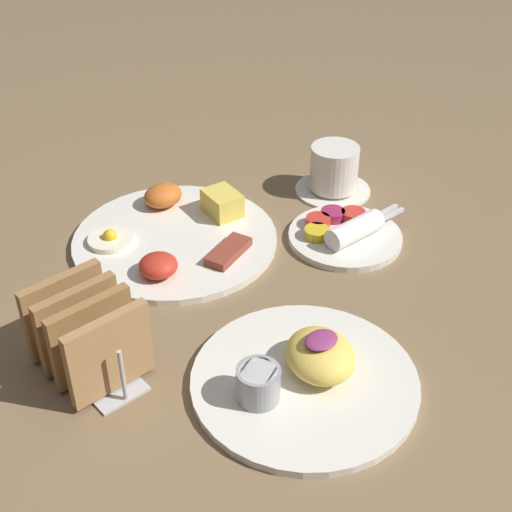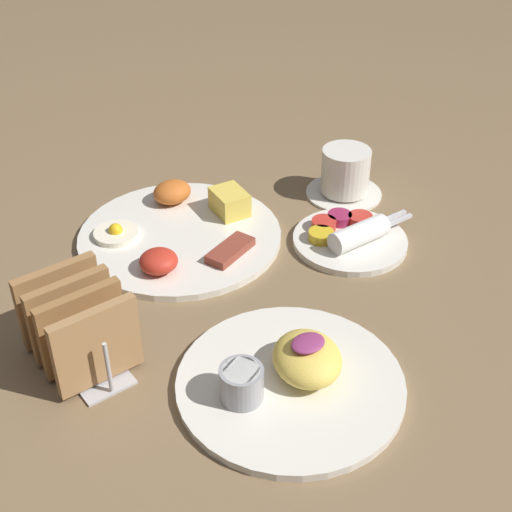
{
  "view_description": "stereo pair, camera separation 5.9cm",
  "coord_description": "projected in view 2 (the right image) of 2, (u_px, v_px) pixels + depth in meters",
  "views": [
    {
      "loc": [
        -0.46,
        -0.56,
        0.58
      ],
      "look_at": [
        0.05,
        0.02,
        0.03
      ],
      "focal_mm": 50.0,
      "sensor_mm": 36.0,
      "label": 1
    },
    {
      "loc": [
        -0.41,
        -0.59,
        0.58
      ],
      "look_at": [
        0.05,
        0.02,
        0.03
      ],
      "focal_mm": 50.0,
      "sensor_mm": 36.0,
      "label": 2
    }
  ],
  "objects": [
    {
      "name": "ground_plane",
      "position": [
        237.0,
        295.0,
        0.93
      ],
      "size": [
        3.0,
        3.0,
        0.0
      ],
      "primitive_type": "plane",
      "color": "brown"
    },
    {
      "name": "plate_breakfast",
      "position": [
        181.0,
        231.0,
        1.03
      ],
      "size": [
        0.29,
        0.29,
        0.05
      ],
      "color": "silver",
      "rests_on": "ground_plane"
    },
    {
      "name": "plate_condiments",
      "position": [
        349.0,
        236.0,
        1.02
      ],
      "size": [
        0.18,
        0.16,
        0.04
      ],
      "color": "silver",
      "rests_on": "ground_plane"
    },
    {
      "name": "plate_foreground",
      "position": [
        290.0,
        376.0,
        0.79
      ],
      "size": [
        0.26,
        0.26,
        0.06
      ],
      "color": "silver",
      "rests_on": "ground_plane"
    },
    {
      "name": "toast_rack",
      "position": [
        78.0,
        326.0,
        0.8
      ],
      "size": [
        0.1,
        0.15,
        0.1
      ],
      "color": "#B7B7BC",
      "rests_on": "ground_plane"
    },
    {
      "name": "coffee_cup",
      "position": [
        345.0,
        174.0,
        1.11
      ],
      "size": [
        0.12,
        0.12,
        0.08
      ],
      "color": "silver",
      "rests_on": "ground_plane"
    }
  ]
}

